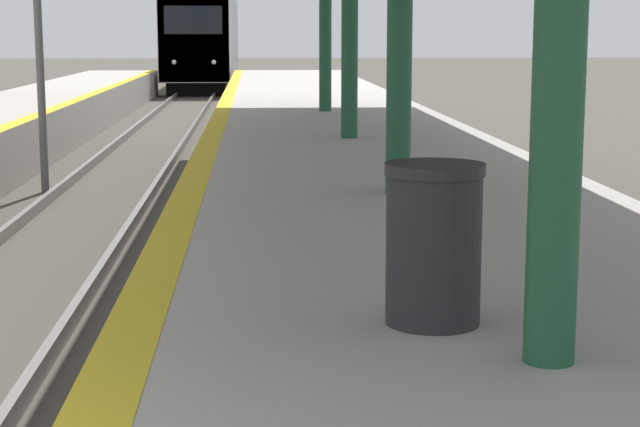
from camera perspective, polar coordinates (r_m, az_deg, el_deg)
train at (r=50.35m, az=-6.13°, el=9.29°), size 2.69×19.75×4.25m
trash_bin at (r=5.46m, az=6.08°, el=-1.60°), size 0.51×0.51×0.83m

